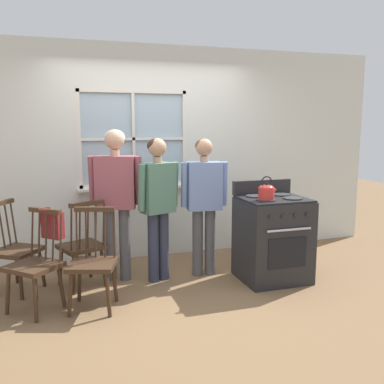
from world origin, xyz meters
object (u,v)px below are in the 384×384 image
(chair_by_window, at_px, (36,265))
(chair_near_wall, at_px, (82,247))
(person_adult_right, at_px, (204,194))
(kettle, at_px, (266,191))
(chair_center_cluster, at_px, (15,251))
(person_teen_center, at_px, (158,197))
(chair_near_stove, at_px, (93,264))
(stove, at_px, (272,238))
(handbag, at_px, (52,224))
(person_elderly_left, at_px, (116,189))
(potted_plant, at_px, (145,180))

(chair_by_window, distance_m, chair_near_wall, 0.66)
(person_adult_right, relative_size, kettle, 6.32)
(chair_center_cluster, height_order, person_teen_center, person_teen_center)
(chair_by_window, bearing_deg, chair_center_cluster, 155.47)
(chair_near_stove, height_order, kettle, kettle)
(chair_near_stove, distance_m, stove, 1.97)
(chair_by_window, height_order, stove, stove)
(chair_near_stove, height_order, person_adult_right, person_adult_right)
(chair_by_window, height_order, handbag, same)
(chair_near_wall, distance_m, person_elderly_left, 0.71)
(chair_center_cluster, height_order, handbag, same)
(person_teen_center, bearing_deg, chair_near_stove, -164.24)
(stove, bearing_deg, chair_by_window, -178.42)
(kettle, bearing_deg, person_teen_center, 155.48)
(kettle, bearing_deg, person_elderly_left, 156.62)
(person_elderly_left, bearing_deg, stove, 1.61)
(stove, xyz_separation_m, kettle, (-0.16, -0.13, 0.55))
(chair_by_window, bearing_deg, handbag, 90.00)
(chair_by_window, xyz_separation_m, handbag, (0.16, 0.17, 0.34))
(chair_by_window, height_order, chair_center_cluster, same)
(kettle, height_order, handbag, kettle)
(chair_near_wall, height_order, potted_plant, potted_plant)
(chair_near_stove, bearing_deg, kettle, 19.10)
(chair_near_wall, relative_size, person_adult_right, 0.60)
(chair_near_stove, bearing_deg, chair_by_window, -174.36)
(chair_center_cluster, bearing_deg, kettle, -69.51)
(stove, bearing_deg, handbag, 177.53)
(chair_by_window, height_order, person_elderly_left, person_elderly_left)
(chair_center_cluster, relative_size, stove, 0.87)
(chair_by_window, height_order, potted_plant, potted_plant)
(chair_by_window, relative_size, potted_plant, 2.90)
(person_teen_center, height_order, person_adult_right, person_teen_center)
(chair_by_window, height_order, kettle, kettle)
(chair_by_window, relative_size, chair_center_cluster, 1.00)
(person_teen_center, relative_size, kettle, 6.37)
(person_teen_center, bearing_deg, potted_plant, 68.82)
(chair_near_stove, bearing_deg, stove, 22.80)
(chair_center_cluster, relative_size, potted_plant, 2.90)
(person_elderly_left, distance_m, handbag, 0.82)
(chair_by_window, height_order, chair_near_wall, same)
(chair_near_stove, height_order, person_teen_center, person_teen_center)
(potted_plant, distance_m, handbag, 1.59)
(chair_near_wall, bearing_deg, person_adult_right, 155.11)
(chair_near_wall, xyz_separation_m, chair_near_stove, (0.06, -0.60, 0.00))
(stove, bearing_deg, kettle, -140.57)
(chair_near_stove, distance_m, kettle, 1.90)
(kettle, distance_m, potted_plant, 1.67)
(chair_near_wall, xyz_separation_m, potted_plant, (0.84, 0.77, 0.59))
(chair_by_window, relative_size, chair_near_stove, 1.00)
(stove, bearing_deg, person_teen_center, 163.94)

